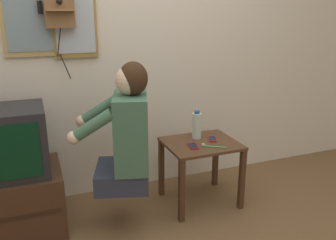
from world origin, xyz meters
The scene contains 12 objects.
wall_back centered at (0.00, 1.21, 1.27)m, with size 6.80×0.05×2.55m.
side_table centered at (0.48, 0.71, 0.42)m, with size 0.56×0.48×0.52m.
person centered at (-0.15, 0.59, 0.72)m, with size 0.59×0.53×0.87m.
tv_stand centered at (-0.91, 0.82, 0.22)m, with size 0.63×0.54×0.45m.
television centered at (-0.93, 0.81, 0.67)m, with size 0.53×0.44×0.46m.
wall_phone_antique centered at (-0.48, 1.13, 1.55)m, with size 0.25×0.18×0.73m.
framed_picture centered at (-0.66, 1.17, 1.46)m, with size 0.43×0.03×0.54m.
wall_mirror centered at (-0.37, 1.17, 1.51)m, with size 0.33×0.03×0.69m.
cell_phone_held centered at (0.38, 0.65, 0.52)m, with size 0.08×0.13×0.01m.
cell_phone_spare centered at (0.59, 0.73, 0.52)m, with size 0.11×0.14×0.01m.
water_bottle centered at (0.49, 0.81, 0.62)m, with size 0.08×0.08×0.23m.
toothbrush centered at (0.51, 0.58, 0.53)m, with size 0.16×0.11×0.02m.
Camera 1 is at (-0.71, -1.64, 1.51)m, focal length 38.00 mm.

